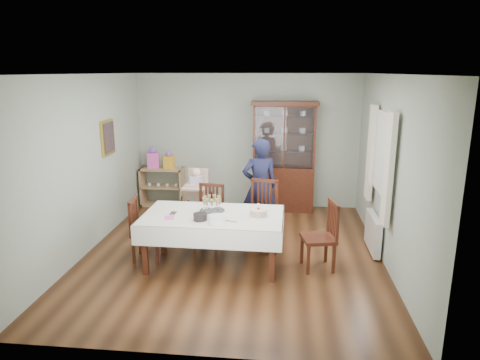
# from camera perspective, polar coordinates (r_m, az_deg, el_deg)

# --- Properties ---
(floor) EXTENTS (5.00, 5.00, 0.00)m
(floor) POSITION_cam_1_polar(r_m,az_deg,el_deg) (6.74, -0.95, -9.67)
(floor) COLOR #593319
(floor) RESTS_ON ground
(room_shell) EXTENTS (5.00, 5.00, 5.00)m
(room_shell) POSITION_cam_1_polar(r_m,az_deg,el_deg) (6.76, -0.47, 5.52)
(room_shell) COLOR #9EAA99
(room_shell) RESTS_ON floor
(dining_table) EXTENTS (2.02, 1.18, 0.76)m
(dining_table) POSITION_cam_1_polar(r_m,az_deg,el_deg) (6.24, -3.58, -7.87)
(dining_table) COLOR #452111
(dining_table) RESTS_ON floor
(china_cabinet) EXTENTS (1.30, 0.48, 2.18)m
(china_cabinet) POSITION_cam_1_polar(r_m,az_deg,el_deg) (8.52, 5.85, 3.32)
(china_cabinet) COLOR #452111
(china_cabinet) RESTS_ON floor
(sideboard) EXTENTS (0.90, 0.38, 0.80)m
(sideboard) POSITION_cam_1_polar(r_m,az_deg,el_deg) (9.06, -10.29, -0.87)
(sideboard) COLOR tan
(sideboard) RESTS_ON floor
(picture_frame) EXTENTS (0.04, 0.48, 0.58)m
(picture_frame) POSITION_cam_1_polar(r_m,az_deg,el_deg) (7.60, -17.20, 5.44)
(picture_frame) COLOR gold
(picture_frame) RESTS_ON room_shell
(window) EXTENTS (0.04, 1.02, 1.22)m
(window) POSITION_cam_1_polar(r_m,az_deg,el_deg) (6.69, 18.60, 3.32)
(window) COLOR white
(window) RESTS_ON room_shell
(curtain_left) EXTENTS (0.07, 0.30, 1.55)m
(curtain_left) POSITION_cam_1_polar(r_m,az_deg,el_deg) (6.10, 19.21, 1.31)
(curtain_left) COLOR silver
(curtain_left) RESTS_ON room_shell
(curtain_right) EXTENTS (0.07, 0.30, 1.55)m
(curtain_right) POSITION_cam_1_polar(r_m,az_deg,el_deg) (7.29, 17.05, 3.50)
(curtain_right) COLOR silver
(curtain_right) RESTS_ON room_shell
(radiator) EXTENTS (0.10, 0.80, 0.55)m
(radiator) POSITION_cam_1_polar(r_m,az_deg,el_deg) (7.00, 17.31, -6.74)
(radiator) COLOR white
(radiator) RESTS_ON floor
(chair_far_left) EXTENTS (0.49, 0.49, 0.97)m
(chair_far_left) POSITION_cam_1_polar(r_m,az_deg,el_deg) (6.98, -4.17, -6.28)
(chair_far_left) COLOR #452111
(chair_far_left) RESTS_ON floor
(chair_far_right) EXTENTS (0.55, 0.55, 1.04)m
(chair_far_right) POSITION_cam_1_polar(r_m,az_deg,el_deg) (6.96, 2.82, -6.13)
(chair_far_right) COLOR #452111
(chair_far_right) RESTS_ON floor
(chair_end_left) EXTENTS (0.45, 0.45, 0.94)m
(chair_end_left) POSITION_cam_1_polar(r_m,az_deg,el_deg) (6.58, -12.34, -7.99)
(chair_end_left) COLOR #452111
(chair_end_left) RESTS_ON floor
(chair_end_right) EXTENTS (0.52, 0.52, 0.98)m
(chair_end_right) POSITION_cam_1_polar(r_m,az_deg,el_deg) (6.24, 10.49, -9.02)
(chair_end_right) COLOR #452111
(chair_end_right) RESTS_ON floor
(woman) EXTENTS (0.70, 0.57, 1.66)m
(woman) POSITION_cam_1_polar(r_m,az_deg,el_deg) (7.29, 2.63, -0.85)
(woman) COLOR black
(woman) RESTS_ON floor
(high_chair) EXTENTS (0.54, 0.54, 1.11)m
(high_chair) POSITION_cam_1_polar(r_m,az_deg,el_deg) (7.60, -5.74, -3.41)
(high_chair) COLOR black
(high_chair) RESTS_ON floor
(champagne_tray) EXTENTS (0.37, 0.37, 0.22)m
(champagne_tray) POSITION_cam_1_polar(r_m,az_deg,el_deg) (6.21, -3.76, -3.59)
(champagne_tray) COLOR silver
(champagne_tray) RESTS_ON dining_table
(birthday_cake) EXTENTS (0.28, 0.28, 0.19)m
(birthday_cake) POSITION_cam_1_polar(r_m,az_deg,el_deg) (6.01, 2.47, -4.39)
(birthday_cake) COLOR white
(birthday_cake) RESTS_ON dining_table
(plate_stack_dark) EXTENTS (0.20, 0.20, 0.09)m
(plate_stack_dark) POSITION_cam_1_polar(r_m,az_deg,el_deg) (5.89, -5.32, -4.91)
(plate_stack_dark) COLOR black
(plate_stack_dark) RESTS_ON dining_table
(plate_stack_white) EXTENTS (0.31, 0.31, 0.10)m
(plate_stack_white) POSITION_cam_1_polar(r_m,az_deg,el_deg) (5.77, -3.07, -5.23)
(plate_stack_white) COLOR white
(plate_stack_white) RESTS_ON dining_table
(napkin_stack) EXTENTS (0.15, 0.15, 0.02)m
(napkin_stack) POSITION_cam_1_polar(r_m,az_deg,el_deg) (6.03, -9.39, -4.96)
(napkin_stack) COLOR #E554B8
(napkin_stack) RESTS_ON dining_table
(cutlery) EXTENTS (0.11, 0.15, 0.01)m
(cutlery) POSITION_cam_1_polar(r_m,az_deg,el_deg) (6.22, -9.19, -4.36)
(cutlery) COLOR silver
(cutlery) RESTS_ON dining_table
(cake_knife) EXTENTS (0.26, 0.12, 0.01)m
(cake_knife) POSITION_cam_1_polar(r_m,az_deg,el_deg) (5.84, -1.59, -5.45)
(cake_knife) COLOR silver
(cake_knife) RESTS_ON dining_table
(gift_bag_pink) EXTENTS (0.26, 0.20, 0.44)m
(gift_bag_pink) POSITION_cam_1_polar(r_m,az_deg,el_deg) (8.95, -11.52, 2.79)
(gift_bag_pink) COLOR #E554B8
(gift_bag_pink) RESTS_ON sideboard
(gift_bag_orange) EXTENTS (0.21, 0.16, 0.37)m
(gift_bag_orange) POSITION_cam_1_polar(r_m,az_deg,el_deg) (8.87, -9.46, 2.57)
(gift_bag_orange) COLOR gold
(gift_bag_orange) RESTS_ON sideboard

